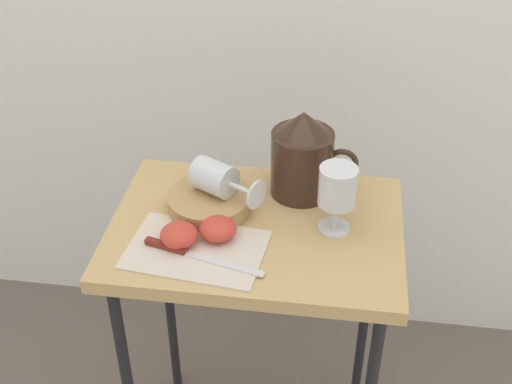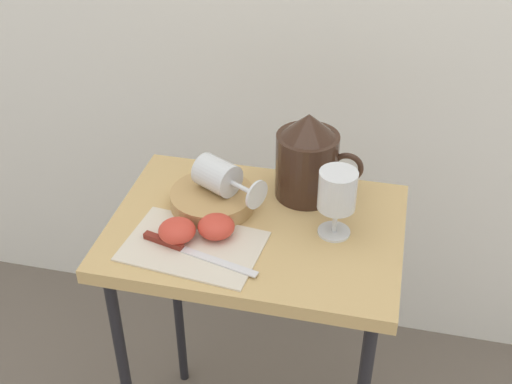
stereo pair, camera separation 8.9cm
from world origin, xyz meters
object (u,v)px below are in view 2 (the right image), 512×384
table (256,256)px  apple_half_right (216,227)px  wine_glass_tipped_near (219,176)px  apple_half_left (177,231)px  wine_glass_upright (337,194)px  pitcher (307,163)px  knife (182,248)px  basket_tray (212,199)px

table → apple_half_right: (-0.07, -0.05, 0.10)m
wine_glass_tipped_near → apple_half_left: 0.15m
wine_glass_upright → wine_glass_tipped_near: size_ratio=0.89×
pitcher → wine_glass_upright: bearing=-57.7°
apple_half_left → knife: size_ratio=0.30×
pitcher → apple_half_right: bearing=-128.8°
wine_glass_upright → apple_half_left: wine_glass_upright is taller
pitcher → basket_tray: bearing=-154.0°
wine_glass_tipped_near → apple_half_right: 0.12m
apple_half_left → knife: 0.04m
table → basket_tray: size_ratio=4.21×
wine_glass_upright → wine_glass_tipped_near: (-0.24, 0.04, -0.02)m
wine_glass_upright → knife: wine_glass_upright is taller
wine_glass_upright → apple_half_right: bearing=-164.4°
basket_tray → apple_half_right: (0.03, -0.09, 0.01)m
wine_glass_upright → wine_glass_tipped_near: 0.25m
wine_glass_tipped_near → apple_half_right: bearing=-78.4°
pitcher → apple_half_left: size_ratio=2.65×
table → apple_half_left: size_ratio=10.12×
pitcher → apple_half_left: bearing=-135.7°
basket_tray → pitcher: 0.21m
table → apple_half_right: apple_half_right is taller
apple_half_right → knife: apple_half_right is taller
table → apple_half_left: apple_half_left is taller
knife → table: bearing=43.2°
pitcher → wine_glass_tipped_near: size_ratio=1.20×
table → knife: 0.18m
pitcher → apple_half_left: (-0.21, -0.21, -0.05)m
table → wine_glass_tipped_near: bearing=149.4°
wine_glass_upright → knife: 0.31m
wine_glass_tipped_near → apple_half_left: wine_glass_tipped_near is taller
apple_half_left → wine_glass_tipped_near: bearing=70.1°
wine_glass_tipped_near → knife: bearing=-100.1°
knife → apple_half_left: bearing=123.2°
knife → basket_tray: bearing=84.1°
apple_half_left → table: bearing=30.6°
basket_tray → wine_glass_tipped_near: wine_glass_tipped_near is taller
basket_tray → pitcher: pitcher is taller
apple_half_left → apple_half_right: (0.07, 0.03, 0.00)m
apple_half_left → basket_tray: bearing=74.1°
pitcher → wine_glass_upright: size_ratio=1.34×
basket_tray → apple_half_left: 0.13m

